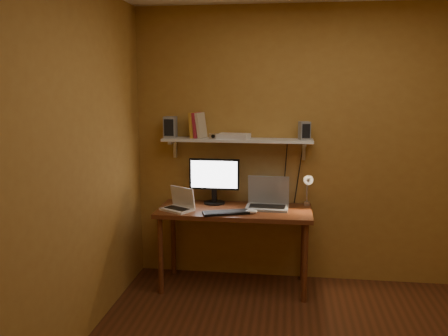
# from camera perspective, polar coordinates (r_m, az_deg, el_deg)

# --- Properties ---
(room) EXTENTS (3.44, 3.24, 2.64)m
(room) POSITION_cam_1_polar(r_m,az_deg,el_deg) (2.96, 12.24, -1.24)
(room) COLOR #522715
(room) RESTS_ON ground
(desk) EXTENTS (1.40, 0.60, 0.75)m
(desk) POSITION_cam_1_polar(r_m,az_deg,el_deg) (4.37, 1.27, -6.02)
(desk) COLOR brown
(desk) RESTS_ON ground
(wall_shelf) EXTENTS (1.40, 0.25, 0.21)m
(wall_shelf) POSITION_cam_1_polar(r_m,az_deg,el_deg) (4.43, 1.59, 3.34)
(wall_shelf) COLOR silver
(wall_shelf) RESTS_ON room
(monitor) EXTENTS (0.48, 0.21, 0.43)m
(monitor) POSITION_cam_1_polar(r_m,az_deg,el_deg) (4.49, -1.18, -1.28)
(monitor) COLOR black
(monitor) RESTS_ON desk
(laptop) EXTENTS (0.40, 0.29, 0.29)m
(laptop) POSITION_cam_1_polar(r_m,az_deg,el_deg) (4.41, 5.28, -3.77)
(laptop) COLOR gray
(laptop) RESTS_ON desk
(netbook) EXTENTS (0.33, 0.31, 0.21)m
(netbook) POSITION_cam_1_polar(r_m,az_deg,el_deg) (4.32, -5.36, -4.29)
(netbook) COLOR white
(netbook) RESTS_ON desk
(keyboard) EXTENTS (0.43, 0.26, 0.02)m
(keyboard) POSITION_cam_1_polar(r_m,az_deg,el_deg) (4.18, 0.22, -5.39)
(keyboard) COLOR black
(keyboard) RESTS_ON desk
(mouse) EXTENTS (0.11, 0.07, 0.04)m
(mouse) POSITION_cam_1_polar(r_m,az_deg,el_deg) (4.19, 3.32, -5.24)
(mouse) COLOR white
(mouse) RESTS_ON desk
(desk_lamp) EXTENTS (0.09, 0.23, 0.38)m
(desk_lamp) POSITION_cam_1_polar(r_m,az_deg,el_deg) (4.40, 10.05, -2.12)
(desk_lamp) COLOR silver
(desk_lamp) RESTS_ON desk
(speaker_left) EXTENTS (0.11, 0.11, 0.20)m
(speaker_left) POSITION_cam_1_polar(r_m,az_deg,el_deg) (4.54, -6.48, 4.92)
(speaker_left) COLOR gray
(speaker_left) RESTS_ON wall_shelf
(speaker_right) EXTENTS (0.12, 0.12, 0.16)m
(speaker_right) POSITION_cam_1_polar(r_m,az_deg,el_deg) (4.40, 9.65, 4.46)
(speaker_right) COLOR gray
(speaker_right) RESTS_ON wall_shelf
(books) EXTENTS (0.16, 0.17, 0.24)m
(books) POSITION_cam_1_polar(r_m,az_deg,el_deg) (4.50, -3.20, 5.17)
(books) COLOR #BC852A
(books) RESTS_ON wall_shelf
(shelf_camera) EXTENTS (0.09, 0.05, 0.05)m
(shelf_camera) POSITION_cam_1_polar(r_m,az_deg,el_deg) (4.39, -1.24, 3.85)
(shelf_camera) COLOR silver
(shelf_camera) RESTS_ON wall_shelf
(router) EXTENTS (0.32, 0.24, 0.05)m
(router) POSITION_cam_1_polar(r_m,az_deg,el_deg) (4.41, 1.15, 3.85)
(router) COLOR white
(router) RESTS_ON wall_shelf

